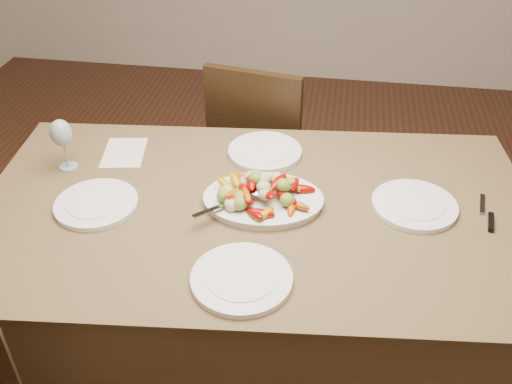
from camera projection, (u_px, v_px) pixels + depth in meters
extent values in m
cube|color=brown|center=(256.00, 289.00, 2.09)|extent=(1.94, 1.22, 0.76)
ellipsoid|color=white|center=(263.00, 201.00, 1.88)|extent=(0.41, 0.32, 0.02)
cylinder|color=white|center=(96.00, 204.00, 1.87)|extent=(0.27, 0.27, 0.02)
cylinder|color=white|center=(414.00, 205.00, 1.86)|extent=(0.28, 0.28, 0.02)
cylinder|color=white|center=(265.00, 152.00, 2.13)|extent=(0.28, 0.28, 0.02)
cylinder|color=white|center=(242.00, 279.00, 1.59)|extent=(0.29, 0.29, 0.02)
cube|color=silver|center=(124.00, 153.00, 2.14)|extent=(0.18, 0.23, 0.00)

